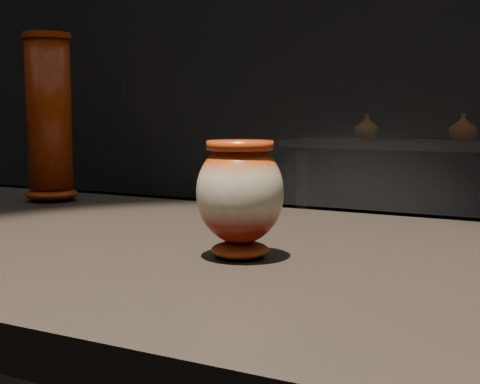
% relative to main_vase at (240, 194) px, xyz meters
% --- Properties ---
extents(main_vase, '(0.12, 0.12, 0.16)m').
position_rel_main_vase_xyz_m(main_vase, '(0.00, 0.00, 0.00)').
color(main_vase, maroon).
rests_on(main_vase, display_plinth).
extents(tall_vase, '(0.12, 0.12, 0.36)m').
position_rel_main_vase_xyz_m(tall_vase, '(-0.63, 0.31, 0.09)').
color(tall_vase, '#CD4D0D').
rests_on(tall_vase, display_plinth).
extents(back_shelf, '(2.00, 0.60, 0.90)m').
position_rel_main_vase_xyz_m(back_shelf, '(-0.49, 3.69, -0.35)').
color(back_shelf, black).
rests_on(back_shelf, ground).
extents(back_vase_left, '(0.24, 0.24, 0.17)m').
position_rel_main_vase_xyz_m(back_vase_left, '(-0.99, 3.75, 0.00)').
color(back_vase_left, '#8E5B14').
rests_on(back_vase_left, back_shelf).
extents(back_vase_mid, '(0.20, 0.20, 0.18)m').
position_rel_main_vase_xyz_m(back_vase_mid, '(-0.34, 3.72, 0.00)').
color(back_vase_mid, maroon).
rests_on(back_vase_mid, back_shelf).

